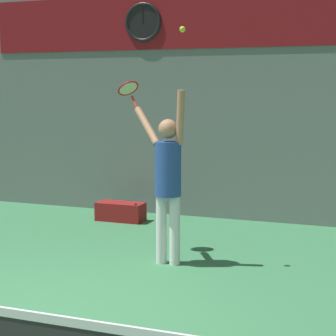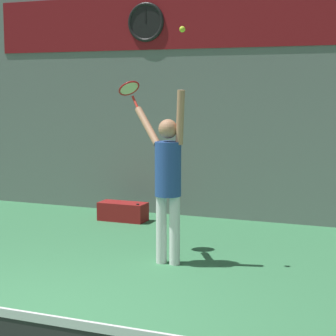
{
  "view_description": "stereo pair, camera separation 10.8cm",
  "coord_description": "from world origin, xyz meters",
  "px_view_note": "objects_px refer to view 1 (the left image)",
  "views": [
    {
      "loc": [
        3.18,
        -4.47,
        2.14
      ],
      "look_at": [
        0.59,
        2.36,
        1.19
      ],
      "focal_mm": 65.0,
      "sensor_mm": 36.0,
      "label": 1
    },
    {
      "loc": [
        3.28,
        -4.43,
        2.14
      ],
      "look_at": [
        0.59,
        2.36,
        1.19
      ],
      "focal_mm": 65.0,
      "sensor_mm": 36.0,
      "label": 2
    }
  ],
  "objects_px": {
    "tennis_ball": "(182,29)",
    "equipment_bag": "(121,212)",
    "tennis_player": "(168,175)",
    "water_bottle": "(136,214)",
    "tennis_racket": "(129,90)",
    "scoreboard_clock": "(143,22)"
  },
  "relations": [
    {
      "from": "tennis_player",
      "to": "tennis_ball",
      "type": "distance_m",
      "value": 1.74
    },
    {
      "from": "scoreboard_clock",
      "to": "tennis_player",
      "type": "xyz_separation_m",
      "value": [
        1.5,
        -2.77,
        -2.16
      ]
    },
    {
      "from": "water_bottle",
      "to": "equipment_bag",
      "type": "distance_m",
      "value": 0.33
    },
    {
      "from": "tennis_ball",
      "to": "water_bottle",
      "type": "distance_m",
      "value": 3.66
    },
    {
      "from": "scoreboard_clock",
      "to": "tennis_player",
      "type": "height_order",
      "value": "scoreboard_clock"
    },
    {
      "from": "tennis_racket",
      "to": "water_bottle",
      "type": "bearing_deg",
      "value": 111.22
    },
    {
      "from": "tennis_player",
      "to": "water_bottle",
      "type": "bearing_deg",
      "value": 123.64
    },
    {
      "from": "scoreboard_clock",
      "to": "water_bottle",
      "type": "height_order",
      "value": "scoreboard_clock"
    },
    {
      "from": "tennis_ball",
      "to": "equipment_bag",
      "type": "bearing_deg",
      "value": 130.94
    },
    {
      "from": "tennis_ball",
      "to": "water_bottle",
      "type": "bearing_deg",
      "value": 126.94
    },
    {
      "from": "scoreboard_clock",
      "to": "tennis_ball",
      "type": "distance_m",
      "value": 3.31
    },
    {
      "from": "equipment_bag",
      "to": "tennis_ball",
      "type": "bearing_deg",
      "value": -49.06
    },
    {
      "from": "tennis_ball",
      "to": "equipment_bag",
      "type": "distance_m",
      "value": 3.84
    },
    {
      "from": "tennis_racket",
      "to": "tennis_ball",
      "type": "bearing_deg",
      "value": -27.55
    },
    {
      "from": "scoreboard_clock",
      "to": "tennis_racket",
      "type": "distance_m",
      "value": 2.71
    },
    {
      "from": "equipment_bag",
      "to": "scoreboard_clock",
      "type": "bearing_deg",
      "value": 81.86
    },
    {
      "from": "tennis_racket",
      "to": "water_bottle",
      "type": "distance_m",
      "value": 2.57
    },
    {
      "from": "tennis_player",
      "to": "water_bottle",
      "type": "xyz_separation_m",
      "value": [
        -1.29,
        1.94,
        -0.96
      ]
    },
    {
      "from": "tennis_racket",
      "to": "tennis_player",
      "type": "bearing_deg",
      "value": -31.26
    },
    {
      "from": "tennis_ball",
      "to": "tennis_player",
      "type": "bearing_deg",
      "value": 167.27
    },
    {
      "from": "tennis_ball",
      "to": "water_bottle",
      "type": "xyz_separation_m",
      "value": [
        -1.49,
        1.98,
        -2.69
      ]
    },
    {
      "from": "water_bottle",
      "to": "equipment_bag",
      "type": "xyz_separation_m",
      "value": [
        -0.31,
        0.1,
        0.01
      ]
    }
  ]
}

